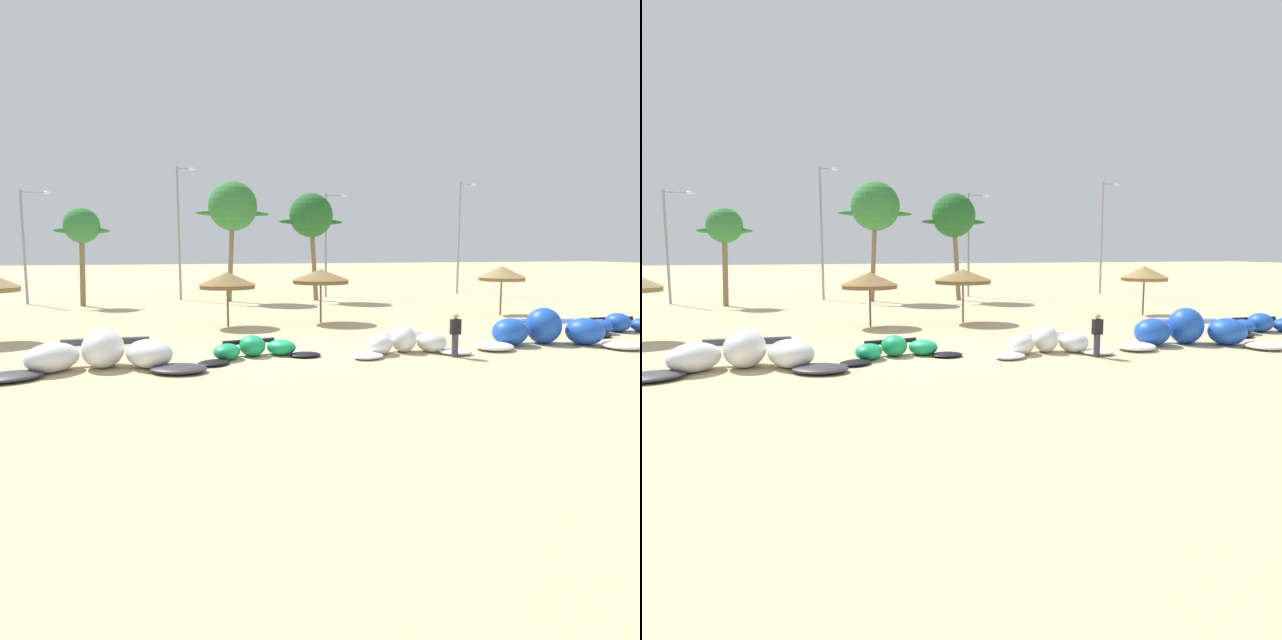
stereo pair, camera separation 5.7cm
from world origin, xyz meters
TOP-DOWN VIEW (x-y plane):
  - ground_plane at (0.00, 0.00)m, footprint 260.00×260.00m
  - kite_left at (-6.42, -0.96)m, footprint 7.18×3.48m
  - kite_left_of_center at (-1.22, -0.23)m, footprint 4.81×2.62m
  - kite_center at (4.50, -1.02)m, footprint 4.95×2.37m
  - kite_right_of_center at (10.93, -0.96)m, footprint 6.95×4.10m
  - kite_right at (16.65, 0.95)m, footprint 5.62×2.68m
  - beach_umbrella_middle at (-1.21, 8.20)m, footprint 2.95×2.95m
  - beach_umbrella_near_palms at (3.83, 8.47)m, footprint 3.15×3.15m
  - beach_umbrella_outermost at (15.29, 8.87)m, footprint 2.85×2.85m
  - person_near_kites at (5.91, -2.24)m, footprint 0.36×0.24m
  - palm_left at (-9.60, 21.44)m, footprint 3.65×2.43m
  - palm_left_of_gap at (0.89, 22.15)m, footprint 5.52×3.68m
  - palm_center_left at (6.75, 21.32)m, footprint 5.04×3.36m
  - lamppost_west at (-13.62, 24.01)m, footprint 2.12×0.24m
  - lamppost_west_center at (-2.90, 24.69)m, footprint 1.54×0.24m
  - lamppost_east_center at (8.97, 24.27)m, footprint 1.89×0.24m
  - lamppost_east at (21.10, 23.95)m, footprint 1.69×0.24m

SIDE VIEW (x-z plane):
  - ground_plane at x=0.00m, z-range 0.00..0.00m
  - kite_left_of_center at x=-1.22m, z-range -0.09..0.69m
  - kite_right at x=16.65m, z-range -0.11..0.81m
  - kite_center at x=4.50m, z-range -0.12..0.91m
  - kite_left at x=-6.42m, z-range -0.15..1.14m
  - kite_right_of_center at x=10.93m, z-range -0.18..1.34m
  - person_near_kites at x=5.91m, z-range 0.01..1.63m
  - beach_umbrella_middle at x=-1.21m, z-range 0.98..3.79m
  - beach_umbrella_near_palms at x=3.83m, z-range 1.06..3.95m
  - beach_umbrella_outermost at x=15.29m, z-range 1.04..3.99m
  - lamppost_west at x=-13.62m, z-range 0.56..8.70m
  - lamppost_east_center at x=8.97m, z-range 0.54..9.05m
  - lamppost_east at x=21.10m, z-range 0.53..10.29m
  - palm_left at x=-9.60m, z-range 2.04..8.85m
  - lamppost_west_center at x=-2.90m, z-range 0.52..10.78m
  - palm_center_left at x=6.75m, z-range 2.35..10.56m
  - palm_left_of_gap at x=0.89m, z-range 2.59..11.60m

